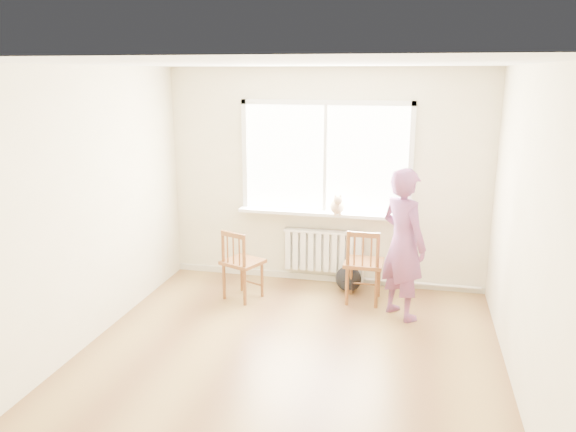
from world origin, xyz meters
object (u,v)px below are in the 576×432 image
Objects in this scene: cat at (338,205)px; backpack at (348,279)px; person at (403,244)px; chair_left at (240,265)px; chair_right at (363,266)px.

cat reaches higher than backpack.
person reaches higher than cat.
chair_left is at bearing 43.56° from person.
cat is (1.05, 0.64, 0.63)m from chair_left.
person is at bearing -49.76° from cat.
chair_left is 1.38m from cat.
chair_right is at bearing -57.03° from backpack.
chair_right reaches higher than chair_left.
chair_left is 0.51× the size of person.
backpack is at bearing -55.89° from chair_right.
backpack is (-0.65, 0.59, -0.67)m from person.
chair_right is at bearing 13.29° from person.
chair_left is at bearing -158.11° from cat.
person is (1.87, -0.06, 0.40)m from chair_left.
chair_left is 1.36m from backpack.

